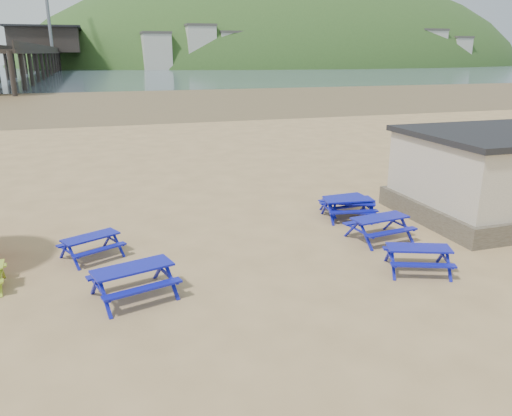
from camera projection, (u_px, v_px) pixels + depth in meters
name	position (u px, v px, depth m)	size (l,w,h in m)	color
ground	(243.00, 257.00, 14.80)	(400.00, 400.00, 0.00)	tan
wet_sand	(125.00, 100.00, 64.83)	(400.00, 400.00, 0.00)	brown
sea	(103.00, 71.00, 169.45)	(400.00, 400.00, 0.00)	#41525E
picnic_table_blue_a	(92.00, 247.00, 14.68)	(2.01, 1.86, 0.67)	#14269E
picnic_table_blue_b	(353.00, 210.00, 18.17)	(1.97, 1.85, 0.65)	#14269E
picnic_table_blue_c	(344.00, 204.00, 18.88)	(1.60, 1.32, 0.64)	#14269E
picnic_table_blue_d	(134.00, 282.00, 12.27)	(2.27, 2.01, 0.81)	#14269E
picnic_table_blue_e	(418.00, 259.00, 13.76)	(2.09, 1.90, 0.71)	#14269E
picnic_table_blue_f	(379.00, 228.00, 16.08)	(2.02, 1.71, 0.77)	#14269E
amenity_block	(509.00, 173.00, 18.29)	(7.40, 5.40, 3.15)	#665B4C
pier	(46.00, 54.00, 170.10)	(24.00, 220.00, 39.29)	black
headland_town	(287.00, 85.00, 252.78)	(264.00, 144.00, 108.00)	#2D4C1E
picnic_table_blue_g	(348.00, 209.00, 18.15)	(1.95, 1.65, 0.74)	#14269E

